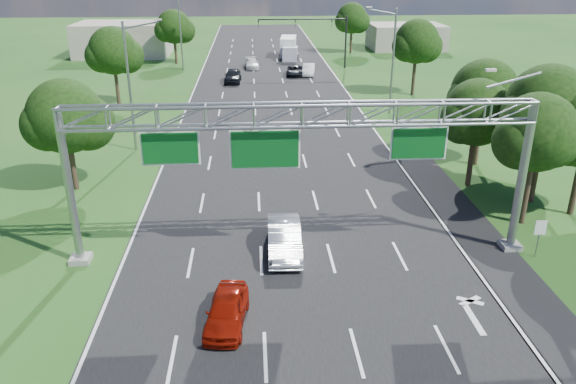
{
  "coord_description": "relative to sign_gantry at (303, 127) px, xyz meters",
  "views": [
    {
      "loc": [
        -2.05,
        -13.68,
        14.37
      ],
      "look_at": [
        -0.38,
        12.25,
        3.47
      ],
      "focal_mm": 35.0,
      "sensor_mm": 36.0,
      "label": 1
    }
  ],
  "objects": [
    {
      "name": "building_left",
      "position": [
        -22.33,
        66.0,
        -4.39
      ],
      "size": [
        14.0,
        10.0,
        5.0
      ],
      "primitive_type": "cube",
      "color": "gray",
      "rests_on": "ground"
    },
    {
      "name": "streetlight_l_far",
      "position": [
        -11.63,
        53.0,
        -1.31
      ],
      "size": [
        2.97,
        0.22,
        10.16
      ],
      "color": "gray",
      "rests_on": "ground"
    },
    {
      "name": "car_queue_d",
      "position": [
        5.08,
        48.11,
        -6.18
      ],
      "size": [
        2.05,
        4.49,
        1.43
      ],
      "primitive_type": "imported",
      "rotation": [
        0.0,
        0.0,
        -0.13
      ],
      "color": "white",
      "rests_on": "ground"
    },
    {
      "name": "tree_verge_lc",
      "position": [
        -13.25,
        58.04,
        -1.92
      ],
      "size": [
        5.76,
        4.8,
        7.62
      ],
      "color": "#2D2116",
      "rests_on": "ground"
    },
    {
      "name": "road",
      "position": [
        -0.33,
        18.0,
        -6.89
      ],
      "size": [
        18.0,
        180.0,
        0.02
      ],
      "primitive_type": "cube",
      "color": "black",
      "rests_on": "ground"
    },
    {
      "name": "sign_gantry",
      "position": [
        0.0,
        0.0,
        0.0
      ],
      "size": [
        23.5,
        1.0,
        9.56
      ],
      "color": "gray",
      "rests_on": "ground"
    },
    {
      "name": "building_right",
      "position": [
        23.67,
        70.0,
        -4.89
      ],
      "size": [
        12.0,
        9.0,
        4.0
      ],
      "primitive_type": "cube",
      "color": "gray",
      "rests_on": "ground"
    },
    {
      "name": "tree_verge_re",
      "position": [
        13.75,
        66.04,
        -1.7
      ],
      "size": [
        5.76,
        4.8,
        7.84
      ],
      "color": "#2D2116",
      "rests_on": "ground"
    },
    {
      "name": "ground",
      "position": [
        -0.33,
        18.0,
        -6.89
      ],
      "size": [
        220.0,
        220.0,
        0.0
      ],
      "primitive_type": "plane",
      "color": "#1A4916",
      "rests_on": "ground"
    },
    {
      "name": "streetlight_r_mid",
      "position": [
        10.97,
        28.0,
        -1.31
      ],
      "size": [
        2.97,
        0.22,
        10.16
      ],
      "color": "gray",
      "rests_on": "ground"
    },
    {
      "name": "tree_verge_la",
      "position": [
        -14.25,
        10.04,
        -2.13
      ],
      "size": [
        5.76,
        4.8,
        7.4
      ],
      "color": "#2D2116",
      "rests_on": "ground"
    },
    {
      "name": "streetlight_l_near",
      "position": [
        -11.63,
        18.0,
        -1.31
      ],
      "size": [
        2.97,
        0.22,
        10.16
      ],
      "color": "gray",
      "rests_on": "ground"
    },
    {
      "name": "tree_cluster_right",
      "position": [
        14.47,
        7.19,
        -1.58
      ],
      "size": [
        9.91,
        14.6,
        8.68
      ],
      "color": "#2D2116",
      "rests_on": "ground"
    },
    {
      "name": "box_truck",
      "position": [
        3.38,
        62.25,
        -5.45
      ],
      "size": [
        2.88,
        8.11,
        3.0
      ],
      "rotation": [
        0.0,
        0.0,
        -0.11
      ],
      "color": "white",
      "rests_on": "ground"
    },
    {
      "name": "car_queue_a",
      "position": [
        -2.36,
        53.54,
        -6.25
      ],
      "size": [
        2.1,
        4.54,
        1.28
      ],
      "primitive_type": "imported",
      "rotation": [
        0.0,
        0.0,
        0.07
      ],
      "color": "silver",
      "rests_on": "ground"
    },
    {
      "name": "red_coupe",
      "position": [
        -3.68,
        -5.77,
        -6.21
      ],
      "size": [
        2.05,
        4.14,
        1.35
      ],
      "primitive_type": "imported",
      "rotation": [
        0.0,
        0.0,
        -0.12
      ],
      "color": "#901406",
      "rests_on": "ground"
    },
    {
      "name": "regulatory_sign",
      "position": [
        12.07,
        -1.02,
        -5.38
      ],
      "size": [
        0.6,
        0.08,
        2.1
      ],
      "color": "gray",
      "rests_on": "ground"
    },
    {
      "name": "tree_verge_lb",
      "position": [
        -16.25,
        33.04,
        -1.48
      ],
      "size": [
        5.76,
        4.8,
        8.06
      ],
      "color": "#2D2116",
      "rests_on": "ground"
    },
    {
      "name": "car_queue_c",
      "position": [
        -4.74,
        44.12,
        -6.07
      ],
      "size": [
        2.17,
        4.92,
        1.65
      ],
      "primitive_type": "imported",
      "rotation": [
        0.0,
        0.0,
        -0.05
      ],
      "color": "black",
      "rests_on": "ground"
    },
    {
      "name": "road_flare",
      "position": [
        9.87,
        2.0,
        -6.89
      ],
      "size": [
        3.0,
        30.0,
        0.02
      ],
      "primitive_type": "cube",
      "color": "black",
      "rests_on": "ground"
    },
    {
      "name": "tree_verge_rd",
      "position": [
        15.75,
        36.04,
        -1.26
      ],
      "size": [
        5.76,
        4.8,
        8.28
      ],
      "color": "#2D2116",
      "rests_on": "ground"
    },
    {
      "name": "traffic_signal",
      "position": [
        7.15,
        53.0,
        -1.72
      ],
      "size": [
        12.21,
        0.24,
        7.0
      ],
      "color": "black",
      "rests_on": "ground"
    },
    {
      "name": "car_queue_b",
      "position": [
        3.23,
        47.98,
        -6.28
      ],
      "size": [
        2.53,
        4.63,
        1.23
      ],
      "primitive_type": "imported",
      "rotation": [
        0.0,
        0.0,
        -0.11
      ],
      "color": "black",
      "rests_on": "ground"
    },
    {
      "name": "silver_sedan",
      "position": [
        -0.9,
        0.34,
        -6.09
      ],
      "size": [
        1.8,
        4.92,
        1.61
      ],
      "primitive_type": "imported",
      "rotation": [
        0.0,
        0.0,
        -0.02
      ],
      "color": "silver",
      "rests_on": "ground"
    }
  ]
}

